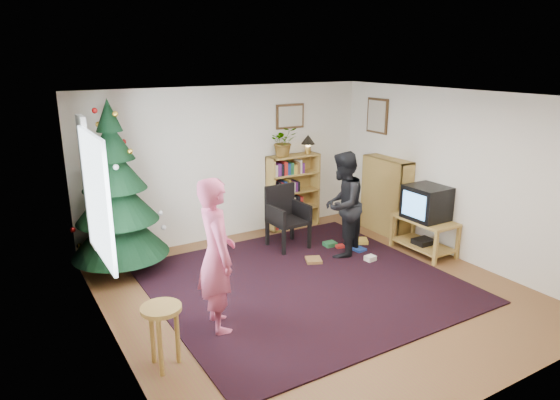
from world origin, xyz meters
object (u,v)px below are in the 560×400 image
picture_right (377,116)px  christmas_tree (117,203)px  bookshelf_right (386,195)px  armchair (285,214)px  person_by_chair (342,205)px  crt_tv (427,203)px  stool (162,320)px  potted_plant (284,142)px  picture_back (290,116)px  person_standing (216,255)px  table_lamp (308,141)px  tv_stand (424,232)px  bookshelf_back (293,191)px

picture_right → christmas_tree: bearing=177.1°
picture_right → bookshelf_right: size_ratio=0.46×
armchair → person_by_chair: size_ratio=0.61×
crt_tv → person_by_chair: bearing=153.3°
crt_tv → stool: crt_tv is taller
person_by_chair → potted_plant: size_ratio=3.20×
picture_back → person_standing: bearing=-134.7°
person_by_chair → table_lamp: table_lamp is taller
christmas_tree → person_by_chair: christmas_tree is taller
armchair → tv_stand: bearing=-40.2°
stool → potted_plant: bearing=42.6°
person_standing → bookshelf_back: bearing=-37.8°
table_lamp → potted_plant: bearing=180.0°
picture_right → bookshelf_back: picture_right is taller
armchair → person_standing: size_ratio=0.57×
bookshelf_back → picture_back: bearing=85.1°
christmas_tree → table_lamp: christmas_tree is taller
picture_back → bookshelf_right: bearing=-45.3°
bookshelf_back → table_lamp: bearing=0.0°
person_standing → table_lamp: person_standing is taller
person_by_chair → stool: bearing=-9.8°
armchair → potted_plant: (0.42, 0.73, 1.02)m
picture_back → tv_stand: bearing=-64.2°
picture_back → person_standing: 3.83m
person_standing → potted_plant: bearing=-35.5°
christmas_tree → stool: (-0.23, -2.52, -0.50)m
tv_stand → person_by_chair: person_by_chair is taller
bookshelf_back → armchair: bookshelf_back is taller
bookshelf_back → table_lamp: table_lamp is taller
bookshelf_right → potted_plant: size_ratio=2.58×
christmas_tree → bookshelf_back: christmas_tree is taller
bookshelf_back → person_by_chair: 1.51m
tv_stand → potted_plant: potted_plant is taller
crt_tv → potted_plant: bearing=121.6°
tv_stand → armchair: 2.18m
picture_right → person_by_chair: picture_right is taller
tv_stand → armchair: bearing=141.6°
person_standing → tv_stand: bearing=-75.6°
picture_right → armchair: bearing=-176.0°
bookshelf_right → person_standing: 4.03m
picture_right → armchair: (-1.96, -0.14, -1.42)m
person_standing → table_lamp: (2.87, 2.48, 0.65)m
tv_stand → potted_plant: (-1.28, 2.08, 1.22)m
bookshelf_right → stool: (-4.54, -1.82, -0.16)m
bookshelf_back → potted_plant: bearing=180.0°
picture_back → christmas_tree: christmas_tree is taller
picture_right → bookshelf_right: (-0.14, -0.48, -1.29)m
picture_right → person_standing: (-3.90, -1.89, -1.08)m
bookshelf_back → christmas_tree: bearing=-173.4°
bookshelf_right → potted_plant: (-1.40, 1.07, 0.89)m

